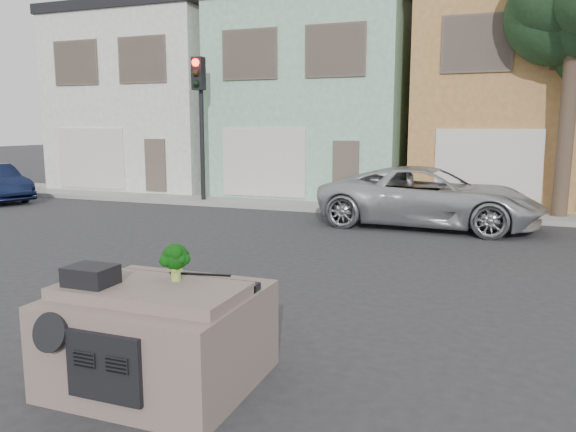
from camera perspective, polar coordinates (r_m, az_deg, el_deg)
The scene contains 12 objects.
ground_plane at distance 8.96m, azimuth -1.98°, elevation -8.67°, with size 120.00×120.00×0.00m, color #303033.
sidewalk at distance 18.85m, azimuth 10.37°, elevation 0.87°, with size 40.00×3.00×0.15m, color gray.
townhouse_white at distance 26.57m, azimuth -12.17°, elevation 11.18°, with size 7.20×8.20×7.55m, color silver.
townhouse_mint at distance 23.40m, azimuth 3.82°, elevation 11.67°, with size 7.20×8.20×7.55m, color #94C7A4.
townhouse_tan at distance 22.41m, azimuth 22.87°, elevation 11.09°, with size 7.20×8.20×7.55m, color #B38047.
silver_pickup at distance 15.92m, azimuth 14.04°, elevation -1.04°, with size 2.72×5.90×1.64m, color #B5B6BB.
traffic_signal at distance 19.94m, azimuth -8.88°, elevation 8.50°, with size 0.40×0.40×5.10m, color black.
tree_near at distance 17.82m, azimuth 26.80°, elevation 13.05°, with size 4.40×4.00×8.50m, color #1E3B1F.
car_dashboard at distance 6.27m, azimuth -12.82°, elevation -11.44°, with size 2.00×1.80×1.12m, color #76635C.
instrument_hump at distance 6.14m, azimuth -19.39°, elevation -5.72°, with size 0.48×0.38×0.20m, color black.
wiper_arm at distance 6.26m, azimuth -8.93°, elevation -5.86°, with size 0.70×0.03×0.02m, color black.
broccoli at distance 6.04m, azimuth -11.37°, elevation -4.60°, with size 0.33×0.33×0.41m, color #083208.
Camera 1 is at (3.29, -7.87, 2.74)m, focal length 35.00 mm.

